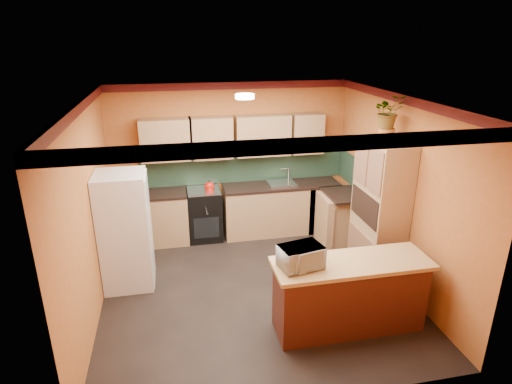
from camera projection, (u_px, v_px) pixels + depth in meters
room_shell at (251, 143)px, 5.72m from camera, size 4.24×4.24×2.72m
base_cabinets_back at (239, 212)px, 7.70m from camera, size 3.65×0.60×0.88m
countertop_back at (239, 188)px, 7.54m from camera, size 3.65×0.62×0.04m
stove at (205, 214)px, 7.58m from camera, size 0.58×0.58×0.91m
kettle at (209, 186)px, 7.36m from camera, size 0.22×0.22×0.18m
sink at (282, 183)px, 7.67m from camera, size 0.48×0.40×0.03m
base_cabinets_right at (343, 219)px, 7.40m from camera, size 0.60×0.80×0.88m
countertop_right at (345, 195)px, 7.24m from camera, size 0.62×0.80×0.04m
fridge at (125, 231)px, 6.03m from camera, size 0.68×0.66×1.70m
pantry at (379, 212)px, 6.16m from camera, size 0.48×0.90×2.10m
fern_pot at (386, 134)px, 5.81m from camera, size 0.22×0.22×0.16m
fern at (388, 111)px, 5.70m from camera, size 0.42×0.37×0.45m
breakfast_bar at (349, 297)px, 5.23m from camera, size 1.80×0.55×0.88m
bar_top at (352, 263)px, 5.07m from camera, size 1.90×0.65×0.05m
microwave at (301, 257)px, 4.89m from camera, size 0.55×0.43×0.27m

